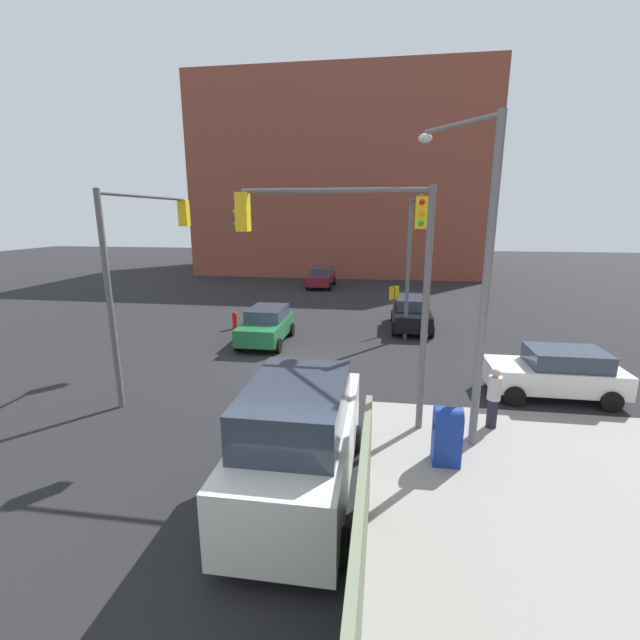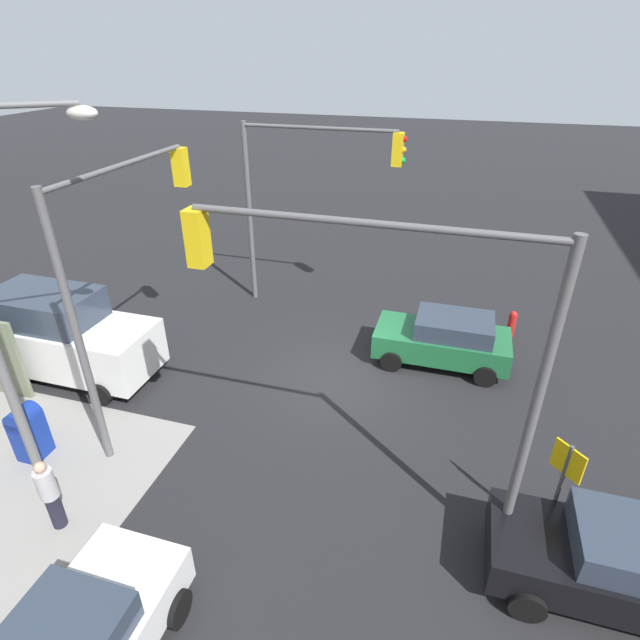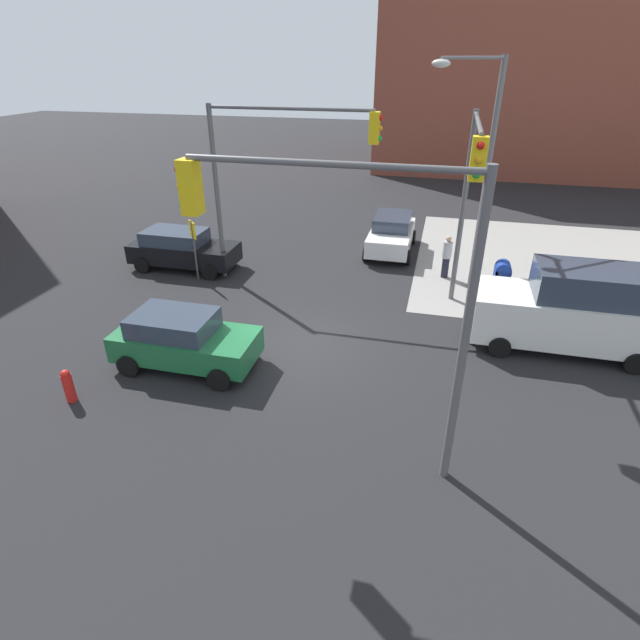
{
  "view_description": "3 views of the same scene",
  "coord_description": "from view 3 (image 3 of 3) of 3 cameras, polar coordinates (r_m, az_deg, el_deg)",
  "views": [
    {
      "loc": [
        15.69,
        3.39,
        5.76
      ],
      "look_at": [
        -0.98,
        0.89,
        1.64
      ],
      "focal_mm": 24.0,
      "sensor_mm": 36.0,
      "label": 1
    },
    {
      "loc": [
        -2.95,
        11.66,
        8.75
      ],
      "look_at": [
        0.81,
        -1.03,
        1.38
      ],
      "focal_mm": 28.0,
      "sensor_mm": 36.0,
      "label": 2
    },
    {
      "loc": [
        3.83,
        -12.83,
        8.0
      ],
      "look_at": [
        0.67,
        -0.18,
        1.03
      ],
      "focal_mm": 28.0,
      "sensor_mm": 36.0,
      "label": 3
    }
  ],
  "objects": [
    {
      "name": "traffic_signal_ne_corner",
      "position": [
        15.74,
        16.66,
        14.58
      ],
      "size": [
        0.36,
        5.21,
        6.5
      ],
      "color": "#59595B",
      "rests_on": "ground"
    },
    {
      "name": "fire_hydrant",
      "position": [
        14.45,
        -26.83,
        -6.65
      ],
      "size": [
        0.26,
        0.26,
        0.94
      ],
      "color": "red",
      "rests_on": "ground"
    },
    {
      "name": "traffic_signal_nw_corner",
      "position": [
        18.61,
        -5.05,
        17.73
      ],
      "size": [
        6.21,
        0.36,
        6.5
      ],
      "color": "#59595B",
      "rests_on": "ground"
    },
    {
      "name": "traffic_signal_se_corner",
      "position": [
        9.1,
        3.88,
        6.36
      ],
      "size": [
        5.55,
        0.36,
        6.5
      ],
      "color": "#59595B",
      "rests_on": "ground"
    },
    {
      "name": "sidewalk_corner",
      "position": [
        23.81,
        25.76,
        5.65
      ],
      "size": [
        12.0,
        12.0,
        0.01
      ],
      "primitive_type": "cube",
      "color": "gray",
      "rests_on": "ground"
    },
    {
      "name": "coupe_green",
      "position": [
        14.68,
        -15.34,
        -2.15
      ],
      "size": [
        4.02,
        2.02,
        1.62
      ],
      "color": "#1E6638",
      "rests_on": "ground"
    },
    {
      "name": "van_white_delivery",
      "position": [
        16.6,
        26.76,
        1.05
      ],
      "size": [
        5.4,
        2.32,
        2.62
      ],
      "color": "white",
      "rests_on": "ground"
    },
    {
      "name": "ground_plane",
      "position": [
        15.59,
        -2.25,
        -2.76
      ],
      "size": [
        120.0,
        120.0,
        0.0
      ],
      "primitive_type": "plane",
      "color": "black"
    },
    {
      "name": "coupe_black",
      "position": [
        21.72,
        -15.47,
        7.86
      ],
      "size": [
        4.42,
        2.02,
        1.62
      ],
      "color": "black",
      "rests_on": "ground"
    },
    {
      "name": "mailbox_blue",
      "position": [
        19.39,
        20.01,
        4.44
      ],
      "size": [
        0.56,
        0.64,
        1.43
      ],
      "color": "navy",
      "rests_on": "ground"
    },
    {
      "name": "building_warehouse_north",
      "position": [
        47.98,
        29.6,
        25.04
      ],
      "size": [
        32.0,
        18.0,
        16.19
      ],
      "color": "brown",
      "rests_on": "ground"
    },
    {
      "name": "street_lamp_corner",
      "position": [
        18.73,
        17.85,
        16.71
      ],
      "size": [
        2.29,
        1.73,
        8.0
      ],
      "color": "slate",
      "rests_on": "ground"
    },
    {
      "name": "coupe_white",
      "position": [
        23.07,
        8.17,
        9.77
      ],
      "size": [
        2.02,
        4.07,
        1.62
      ],
      "color": "white",
      "rests_on": "ground"
    },
    {
      "name": "pedestrian_crossing",
      "position": [
        20.59,
        14.27,
        7.09
      ],
      "size": [
        0.36,
        0.36,
        1.74
      ],
      "rotation": [
        0.0,
        0.0,
        0.1
      ],
      "color": "#B2B2B7",
      "rests_on": "ground"
    },
    {
      "name": "warning_sign_two_way",
      "position": [
        20.16,
        -14.24,
        8.86
      ],
      "size": [
        0.48,
        0.48,
        2.4
      ],
      "color": "#4C4C4C",
      "rests_on": "ground"
    }
  ]
}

